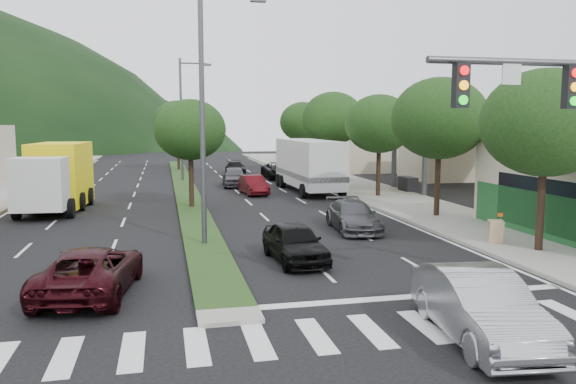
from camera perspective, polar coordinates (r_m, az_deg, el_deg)
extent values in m
plane|color=black|center=(14.77, -6.17, -12.08)|extent=(160.00, 160.00, 0.00)
cube|color=gray|center=(41.59, 7.22, 0.44)|extent=(5.00, 90.00, 0.15)
cube|color=#1E3D16|center=(42.17, -10.42, 0.45)|extent=(1.60, 56.00, 0.12)
cube|color=silver|center=(12.90, -5.15, -14.94)|extent=(19.00, 2.20, 0.01)
cylinder|color=#47494C|center=(15.42, 24.22, 11.91)|extent=(6.00, 0.18, 0.18)
cube|color=black|center=(15.75, 26.81, 9.47)|extent=(0.35, 0.25, 1.05)
cube|color=black|center=(14.06, 17.14, 10.29)|extent=(0.35, 0.25, 1.05)
cube|color=silver|center=(41.31, 17.34, 6.98)|extent=(12.00, 8.00, 0.50)
cube|color=yellow|center=(41.31, 17.32, 6.50)|extent=(12.20, 8.20, 0.50)
cylinder|color=#47494C|center=(37.31, 13.76, 2.97)|extent=(0.36, 0.36, 4.60)
cylinder|color=#47494C|center=(41.47, 23.73, 2.97)|extent=(0.36, 0.36, 4.60)
cylinder|color=#47494C|center=(41.84, 10.73, 3.47)|extent=(0.36, 0.36, 4.60)
cylinder|color=#47494C|center=(45.59, 20.03, 3.46)|extent=(0.36, 0.36, 4.60)
cube|color=black|center=(39.71, 12.09, 0.72)|extent=(0.80, 1.60, 1.10)
cube|color=black|center=(43.65, 21.69, 0.93)|extent=(0.80, 1.60, 1.10)
cube|color=#BCB096|center=(61.60, 7.43, 4.93)|extent=(10.00, 16.00, 5.20)
cylinder|color=black|center=(22.58, 24.31, -0.85)|extent=(0.28, 0.28, 3.64)
ellipsoid|color=black|center=(22.39, 24.69, 6.42)|extent=(4.60, 4.60, 3.91)
cylinder|color=black|center=(29.31, 14.95, 1.39)|extent=(0.28, 0.28, 3.81)
ellipsoid|color=black|center=(29.18, 15.14, 7.24)|extent=(4.80, 4.80, 4.08)
cylinder|color=black|center=(36.58, 9.17, 2.44)|extent=(0.28, 0.28, 3.58)
ellipsoid|color=black|center=(36.46, 9.26, 6.86)|extent=(4.40, 4.40, 3.74)
cylinder|color=black|center=(45.98, 4.57, 3.65)|extent=(0.28, 0.28, 3.92)
ellipsoid|color=black|center=(45.90, 4.61, 7.49)|extent=(5.00, 5.00, 4.25)
cylinder|color=black|center=(55.61, 1.53, 4.14)|extent=(0.28, 0.28, 3.70)
ellipsoid|color=black|center=(55.54, 1.54, 7.14)|extent=(4.60, 4.60, 3.91)
cylinder|color=black|center=(32.05, -9.81, 1.53)|extent=(0.28, 0.28, 3.36)
ellipsoid|color=black|center=(31.91, -9.91, 6.26)|extent=(4.00, 4.00, 3.40)
cylinder|color=black|center=(57.96, -11.07, 4.16)|extent=(0.28, 0.28, 3.81)
ellipsoid|color=black|center=(57.89, -11.14, 7.12)|extent=(4.80, 4.80, 4.08)
cylinder|color=#47494C|center=(21.92, -8.70, 7.42)|extent=(0.20, 0.20, 10.00)
cube|color=#47494C|center=(22.67, -3.05, 18.94)|extent=(0.60, 0.25, 0.18)
cylinder|color=#47494C|center=(46.90, -10.79, 7.15)|extent=(0.20, 0.20, 10.00)
cylinder|color=#47494C|center=(47.19, -9.55, 12.77)|extent=(2.20, 0.12, 0.12)
cube|color=#47494C|center=(47.25, -8.19, 12.67)|extent=(0.60, 0.25, 0.18)
imported|color=#A2A4A9|center=(13.45, 18.87, -10.89)|extent=(2.16, 4.87, 1.55)
imported|color=black|center=(16.93, -19.40, -7.53)|extent=(2.93, 5.20, 1.37)
imported|color=black|center=(19.65, 0.68, -5.13)|extent=(1.89, 4.11, 1.37)
imported|color=#434448|center=(25.44, 6.63, -2.42)|extent=(2.21, 4.68, 1.32)
imported|color=#490C11|center=(37.98, -3.53, 0.71)|extent=(1.68, 3.98, 1.28)
imported|color=black|center=(48.45, -0.96, 2.19)|extent=(2.42, 5.15, 1.42)
imported|color=#48484C|center=(42.81, -5.47, 1.55)|extent=(2.03, 4.45, 1.48)
imported|color=black|center=(52.87, -5.37, 2.45)|extent=(1.83, 4.21, 1.21)
cube|color=silver|center=(30.26, -23.94, 0.74)|extent=(2.61, 2.00, 2.61)
cube|color=yellow|center=(34.30, -22.06, 1.70)|extent=(2.97, 4.96, 3.52)
cube|color=black|center=(33.57, -22.31, -0.86)|extent=(2.77, 6.74, 0.34)
cylinder|color=black|center=(30.55, -21.21, -1.55)|extent=(0.42, 1.05, 1.02)
cylinder|color=black|center=(31.25, -25.89, -1.60)|extent=(0.42, 1.05, 1.02)
cylinder|color=black|center=(32.95, -20.25, -0.91)|extent=(0.42, 1.05, 1.02)
cylinder|color=black|center=(33.59, -24.62, -0.97)|extent=(0.42, 1.05, 1.02)
cylinder|color=black|center=(35.13, -19.50, -0.41)|extent=(0.42, 1.05, 1.02)
cylinder|color=black|center=(35.74, -23.61, -0.47)|extent=(0.42, 1.05, 1.02)
cube|color=silver|center=(39.45, 2.13, 3.00)|extent=(2.80, 9.47, 3.14)
cube|color=slate|center=(39.52, 2.13, 1.87)|extent=(2.86, 9.47, 0.37)
cylinder|color=black|center=(42.91, -0.93, 1.23)|extent=(0.39, 0.95, 0.94)
cylinder|color=black|center=(43.56, 2.43, 1.31)|extent=(0.39, 0.95, 0.94)
cylinder|color=black|center=(41.81, -0.59, 1.08)|extent=(0.39, 0.95, 0.94)
cylinder|color=black|center=(42.48, 2.85, 1.16)|extent=(0.39, 0.95, 0.94)
cylinder|color=black|center=(36.00, 1.59, 0.11)|extent=(0.39, 0.95, 0.94)
cylinder|color=black|center=(36.77, 5.52, 0.22)|extent=(0.39, 0.95, 0.94)
cube|color=tan|center=(23.35, 20.42, -3.85)|extent=(0.57, 0.40, 0.87)
cube|color=tan|center=(23.73, 20.24, -3.67)|extent=(0.57, 0.40, 0.87)
cube|color=tan|center=(23.47, 20.37, -2.76)|extent=(0.65, 0.59, 0.04)
cube|color=#EA520D|center=(23.24, 20.76, -2.18)|extent=(0.19, 0.09, 0.14)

